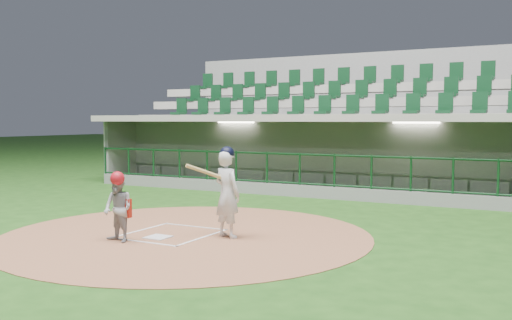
# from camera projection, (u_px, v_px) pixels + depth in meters

# --- Properties ---
(ground) EXTENTS (120.00, 120.00, 0.00)m
(ground) POSITION_uv_depth(u_px,v_px,m) (180.00, 232.00, 11.43)
(ground) COLOR #1B4313
(ground) RESTS_ON ground
(dirt_circle) EXTENTS (7.20, 7.20, 0.01)m
(dirt_circle) POSITION_uv_depth(u_px,v_px,m) (186.00, 235.00, 11.11)
(dirt_circle) COLOR brown
(dirt_circle) RESTS_ON ground
(home_plate) EXTENTS (0.43, 0.43, 0.02)m
(home_plate) POSITION_uv_depth(u_px,v_px,m) (158.00, 237.00, 10.81)
(home_plate) COLOR silver
(home_plate) RESTS_ON dirt_circle
(batter_box_chalk) EXTENTS (1.55, 1.80, 0.01)m
(batter_box_chalk) POSITION_uv_depth(u_px,v_px,m) (171.00, 234.00, 11.17)
(batter_box_chalk) COLOR white
(batter_box_chalk) RESTS_ON ground
(dugout_structure) EXTENTS (16.40, 3.70, 3.00)m
(dugout_structure) POSITION_uv_depth(u_px,v_px,m) (323.00, 160.00, 18.25)
(dugout_structure) COLOR slate
(dugout_structure) RESTS_ON ground
(seating_deck) EXTENTS (17.00, 6.72, 5.15)m
(seating_deck) POSITION_uv_depth(u_px,v_px,m) (354.00, 142.00, 20.92)
(seating_deck) COLOR gray
(seating_deck) RESTS_ON ground
(batter) EXTENTS (0.88, 0.92, 1.74)m
(batter) POSITION_uv_depth(u_px,v_px,m) (227.00, 192.00, 10.79)
(batter) COLOR silver
(batter) RESTS_ON dirt_circle
(catcher) EXTENTS (0.67, 0.56, 1.30)m
(catcher) POSITION_uv_depth(u_px,v_px,m) (118.00, 207.00, 10.41)
(catcher) COLOR #97979D
(catcher) RESTS_ON dirt_circle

